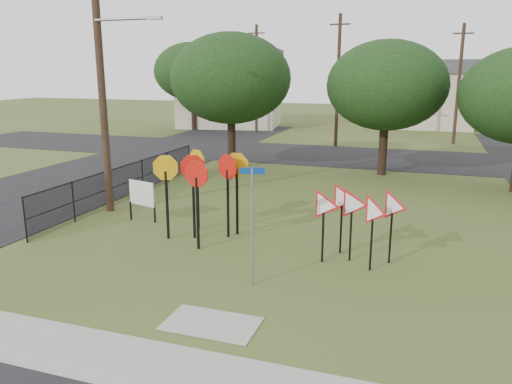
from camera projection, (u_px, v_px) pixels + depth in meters
ground at (249, 281)px, 12.87m from camera, size 140.00×140.00×0.00m
sidewalk at (171, 370)px, 9.00m from camera, size 30.00×1.60×0.02m
street_left at (96, 175)px, 25.82m from camera, size 8.00×50.00×0.02m
street_far at (356, 157)px, 31.25m from camera, size 60.00×8.00×0.02m
curb_pad at (211, 324)px, 10.66m from camera, size 2.00×1.20×0.02m
street_name_sign at (252, 219)px, 12.23m from camera, size 0.61×0.19×3.02m
stop_sign_cluster at (203, 177)px, 15.76m from camera, size 2.78×2.18×2.75m
yield_sign_cluster at (356, 208)px, 13.80m from camera, size 2.66×1.48×2.14m
info_board at (142, 195)px, 17.71m from camera, size 1.15×0.34×1.47m
utility_pole_main at (102, 72)px, 18.03m from camera, size 3.55×0.33×10.00m
far_pole_a at (338, 80)px, 34.47m from camera, size 1.40×0.24×9.00m
far_pole_b at (459, 84)px, 35.70m from camera, size 1.40×0.24×8.50m
far_pole_c at (256, 78)px, 42.49m from camera, size 1.40×0.24×9.00m
fence_run at (128, 181)px, 20.81m from camera, size 0.05×11.55×1.50m
house_left at (230, 88)px, 47.65m from camera, size 10.58×8.88×7.20m
house_mid at (429, 93)px, 47.64m from camera, size 8.40×8.40×6.20m
tree_near_left at (231, 79)px, 26.47m from camera, size 6.40×6.40×7.27m
tree_near_mid at (387, 86)px, 24.95m from camera, size 6.00×6.00×6.80m
tree_far_left at (193, 72)px, 44.24m from camera, size 6.80×6.80×7.73m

